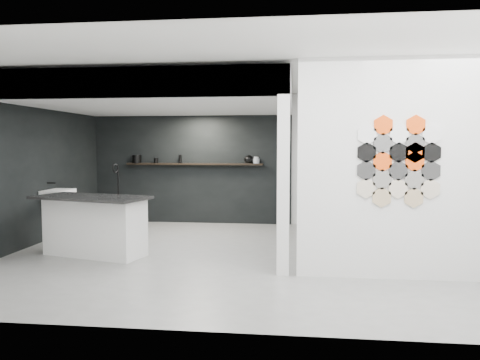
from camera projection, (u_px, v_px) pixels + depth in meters
name	position (u px, v px, depth m)	size (l,w,h in m)	color
floor	(231.00, 255.00, 7.26)	(7.00, 6.00, 0.01)	slate
partition_panel	(395.00, 169.00, 5.91)	(2.45, 0.15, 2.80)	silver
bay_clad_back	(191.00, 169.00, 10.27)	(4.40, 0.04, 2.35)	black
bay_clad_left	(51.00, 174.00, 8.56)	(0.04, 4.00, 2.35)	black
bulkhead	(166.00, 97.00, 8.21)	(4.40, 4.00, 0.40)	silver
corner_column	(283.00, 186.00, 6.09)	(0.16, 0.16, 2.35)	silver
fascia_beam	(127.00, 82.00, 6.31)	(4.40, 0.16, 0.40)	silver
wall_basin	(58.00, 193.00, 8.36)	(0.40, 0.60, 0.12)	silver
display_shelf	(194.00, 164.00, 10.14)	(3.00, 0.15, 0.04)	black
kitchen_island	(95.00, 225.00, 7.21)	(1.90, 1.21, 1.42)	silver
stockpot	(137.00, 159.00, 10.28)	(0.21, 0.21, 0.17)	black
kettle	(249.00, 159.00, 9.99)	(0.20, 0.20, 0.17)	black
glass_bowl	(256.00, 161.00, 9.98)	(0.15, 0.15, 0.10)	gray
glass_vase	(256.00, 160.00, 9.98)	(0.10, 0.10, 0.14)	gray
bottle_dark	(180.00, 159.00, 10.17)	(0.07, 0.07, 0.18)	black
utensil_cup	(156.00, 160.00, 10.23)	(0.09, 0.09, 0.11)	black
hex_tile_cluster	(399.00, 161.00, 5.81)	(1.04, 0.02, 1.16)	beige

